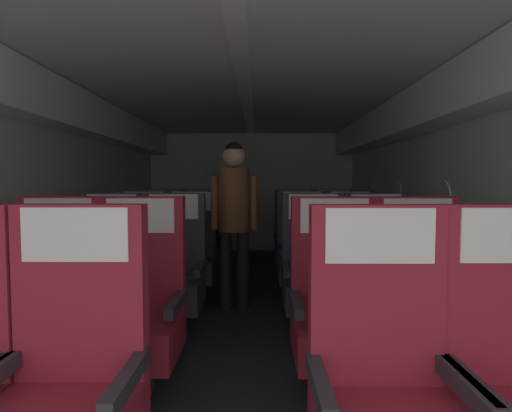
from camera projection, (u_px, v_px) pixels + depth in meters
ground at (245, 317)px, 3.64m from camera, size 3.76×7.44×0.02m
fuselage_shell at (246, 147)px, 3.82m from camera, size 3.64×7.09×2.09m
seat_a_left_aisle at (67, 388)px, 1.44m from camera, size 0.52×0.49×1.10m
seat_a_right_window at (385, 392)px, 1.41m from camera, size 0.52×0.49×1.10m
seat_b_left_window at (53, 309)px, 2.33m from camera, size 0.52×0.49×1.10m
seat_b_left_aisle at (137, 311)px, 2.31m from camera, size 0.52×0.49×1.10m
seat_b_right_aisle at (422, 311)px, 2.31m from camera, size 0.52×0.49×1.10m
seat_b_right_window at (336, 311)px, 2.30m from camera, size 0.52×0.49×1.10m
seat_c_left_window at (109, 275)px, 3.21m from camera, size 0.52×0.49×1.10m
seat_c_left_aisle at (172, 274)px, 3.22m from camera, size 0.52×0.49×1.10m
seat_c_right_aisle at (378, 275)px, 3.19m from camera, size 0.52×0.49×1.10m
seat_c_right_window at (314, 275)px, 3.21m from camera, size 0.52×0.49×1.10m
seat_d_left_window at (142, 255)px, 4.10m from camera, size 0.52×0.49×1.10m
seat_d_left_aisle at (191, 255)px, 4.11m from camera, size 0.52×0.49×1.10m
seat_d_right_aisle at (352, 255)px, 4.11m from camera, size 0.52×0.49×1.10m
seat_d_right_window at (302, 255)px, 4.08m from camera, size 0.52×0.49×1.10m
seat_e_left_window at (163, 242)px, 4.98m from camera, size 0.52×0.49×1.10m
seat_e_left_aisle at (203, 242)px, 5.01m from camera, size 0.52×0.49×1.10m
seat_e_right_aisle at (335, 242)px, 4.98m from camera, size 0.52×0.49×1.10m
seat_e_right_window at (295, 242)px, 5.00m from camera, size 0.52×0.49×1.10m
flight_attendant at (234, 207)px, 3.76m from camera, size 0.43×0.28×1.55m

